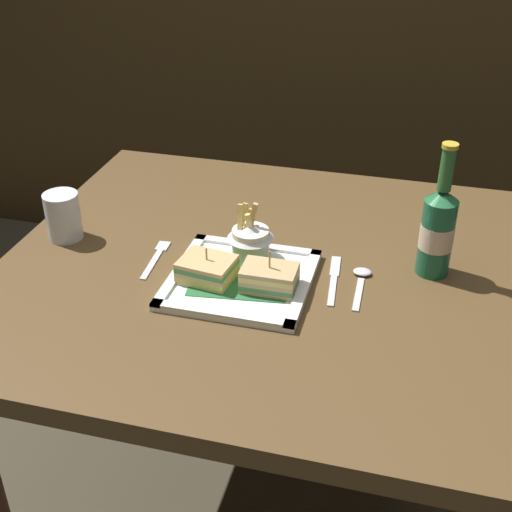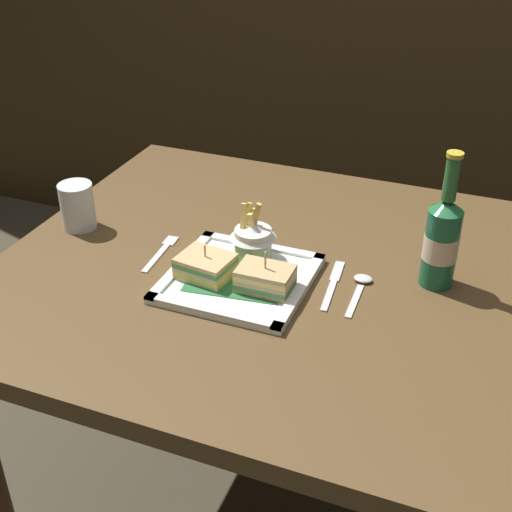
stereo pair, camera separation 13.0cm
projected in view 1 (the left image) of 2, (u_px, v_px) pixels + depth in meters
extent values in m
cube|color=brown|center=(270.00, 274.00, 1.36)|extent=(1.04, 0.93, 0.04)
cylinder|color=brown|center=(148.00, 287.00, 1.96)|extent=(0.07, 0.07, 0.68)
cylinder|color=#493F29|center=(476.00, 337.00, 1.77)|extent=(0.07, 0.07, 0.68)
cube|color=white|center=(241.00, 280.00, 1.29)|extent=(0.26, 0.26, 0.01)
cube|color=#296B38|center=(241.00, 278.00, 1.29)|extent=(0.20, 0.16, 0.00)
cube|color=white|center=(222.00, 313.00, 1.19)|extent=(0.26, 0.02, 0.01)
cube|color=white|center=(257.00, 246.00, 1.39)|extent=(0.26, 0.02, 0.01)
cube|color=white|center=(180.00, 268.00, 1.31)|extent=(0.02, 0.26, 0.01)
cube|color=white|center=(304.00, 286.00, 1.26)|extent=(0.02, 0.26, 0.01)
cube|color=tan|center=(207.00, 277.00, 1.28)|extent=(0.11, 0.09, 0.01)
cube|color=#DEC04C|center=(207.00, 273.00, 1.28)|extent=(0.11, 0.09, 0.01)
cube|color=tan|center=(207.00, 269.00, 1.28)|extent=(0.11, 0.09, 0.01)
cube|color=#4F8A47|center=(207.00, 265.00, 1.27)|extent=(0.11, 0.09, 0.01)
cube|color=tan|center=(207.00, 261.00, 1.27)|extent=(0.11, 0.09, 0.01)
cylinder|color=tan|center=(207.00, 264.00, 1.27)|extent=(0.00, 0.00, 0.07)
cube|color=tan|center=(269.00, 286.00, 1.26)|extent=(0.10, 0.07, 0.01)
cube|color=#4E8348|center=(269.00, 282.00, 1.25)|extent=(0.10, 0.07, 0.01)
cube|color=tan|center=(269.00, 278.00, 1.25)|extent=(0.10, 0.07, 0.01)
cube|color=#ECCC71|center=(269.00, 274.00, 1.24)|extent=(0.10, 0.07, 0.01)
cube|color=tan|center=(269.00, 270.00, 1.24)|extent=(0.10, 0.07, 0.01)
cylinder|color=tan|center=(269.00, 270.00, 1.24)|extent=(0.00, 0.00, 0.08)
cylinder|color=white|center=(251.00, 243.00, 1.34)|extent=(0.07, 0.07, 0.06)
cone|color=silver|center=(251.00, 230.00, 1.32)|extent=(0.09, 0.09, 0.03)
cube|color=#F8DB7B|center=(251.00, 229.00, 1.31)|extent=(0.02, 0.01, 0.06)
cube|color=#DFB45B|center=(251.00, 222.00, 1.32)|extent=(0.02, 0.01, 0.08)
cube|color=#EFCD6D|center=(240.00, 224.00, 1.32)|extent=(0.01, 0.03, 0.08)
cube|color=#DCBD5A|center=(248.00, 225.00, 1.33)|extent=(0.02, 0.02, 0.07)
cube|color=#D9C15A|center=(242.00, 221.00, 1.33)|extent=(0.02, 0.03, 0.07)
cylinder|color=#1B6241|center=(436.00, 237.00, 1.29)|extent=(0.06, 0.06, 0.15)
cone|color=#26703F|center=(443.00, 195.00, 1.24)|extent=(0.06, 0.06, 0.02)
cylinder|color=#2A6B31|center=(447.00, 169.00, 1.22)|extent=(0.03, 0.03, 0.08)
cylinder|color=gold|center=(450.00, 146.00, 1.19)|extent=(0.03, 0.03, 0.01)
cylinder|color=beige|center=(436.00, 236.00, 1.29)|extent=(0.06, 0.06, 0.05)
cylinder|color=silver|center=(62.00, 217.00, 1.41)|extent=(0.07, 0.07, 0.10)
cylinder|color=silver|center=(64.00, 224.00, 1.42)|extent=(0.06, 0.06, 0.07)
cube|color=silver|center=(152.00, 264.00, 1.35)|extent=(0.02, 0.11, 0.00)
cube|color=silver|center=(163.00, 246.00, 1.41)|extent=(0.03, 0.04, 0.00)
cube|color=silver|center=(332.00, 291.00, 1.27)|extent=(0.02, 0.10, 0.00)
cube|color=silver|center=(335.00, 266.00, 1.34)|extent=(0.02, 0.07, 0.00)
cube|color=silver|center=(358.00, 294.00, 1.26)|extent=(0.02, 0.11, 0.00)
ellipsoid|color=silver|center=(362.00, 272.00, 1.32)|extent=(0.03, 0.03, 0.01)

